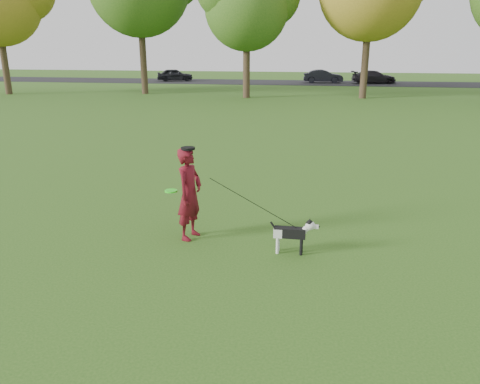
% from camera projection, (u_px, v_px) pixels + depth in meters
% --- Properties ---
extents(ground, '(120.00, 120.00, 0.00)m').
position_uv_depth(ground, '(248.00, 255.00, 8.15)').
color(ground, '#285116').
rests_on(ground, ground).
extents(road, '(120.00, 7.00, 0.02)m').
position_uv_depth(road, '(309.00, 83.00, 45.78)').
color(road, black).
rests_on(road, ground).
extents(man, '(0.56, 0.72, 1.73)m').
position_uv_depth(man, '(190.00, 194.00, 8.63)').
color(man, '#590C17').
rests_on(man, ground).
extents(dog, '(0.86, 0.17, 0.65)m').
position_uv_depth(dog, '(294.00, 232.00, 8.09)').
color(dog, black).
rests_on(dog, ground).
extents(car_left, '(3.89, 2.49, 1.23)m').
position_uv_depth(car_left, '(175.00, 75.00, 47.77)').
color(car_left, black).
rests_on(car_left, road).
extents(car_mid, '(3.87, 1.62, 1.24)m').
position_uv_depth(car_mid, '(323.00, 76.00, 45.39)').
color(car_mid, black).
rests_on(car_mid, road).
extents(car_right, '(4.43, 2.55, 1.21)m').
position_uv_depth(car_right, '(374.00, 77.00, 44.63)').
color(car_right, black).
rests_on(car_right, road).
extents(man_held_items, '(2.51, 0.52, 1.31)m').
position_uv_depth(man_held_items, '(254.00, 203.00, 8.24)').
color(man_held_items, '#2EFF20').
rests_on(man_held_items, ground).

